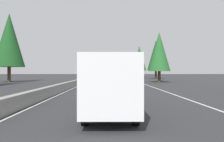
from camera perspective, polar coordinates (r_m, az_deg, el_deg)
name	(u,v)px	position (r m, az deg, el deg)	size (l,w,h in m)	color
ground_plane	(91,80)	(64.19, -5.33, -2.21)	(320.00, 320.00, 0.00)	#2D2D30
median_barrier	(95,77)	(84.14, -4.43, -1.43)	(180.00, 0.56, 0.90)	gray
shoulder_stripe_right	(128,78)	(74.24, 4.20, -1.93)	(160.00, 0.16, 0.01)	silver
shoulder_stripe_median	(95,79)	(74.14, -4.51, -1.93)	(160.00, 0.16, 0.01)	silver
sign_gantry_overhead	(113,59)	(46.87, 0.35, 3.15)	(0.50, 12.68, 6.26)	gray
box_truck_far_center	(110,83)	(11.95, -0.49, -3.22)	(8.50, 2.40, 2.95)	white
minivan_far_right	(109,78)	(47.18, -0.65, -1.77)	(5.00, 1.95, 1.69)	#2D6B38
pickup_near_right	(100,76)	(77.05, -3.08, -1.19)	(5.60, 2.00, 1.86)	red
sedan_mid_center	(103,75)	(123.41, -2.37, -0.93)	(4.40, 1.80, 1.47)	#2D6B38
sedan_far_left	(110,76)	(77.40, -0.58, -1.36)	(4.40, 1.80, 1.47)	slate
conifer_right_near	(159,52)	(49.06, 12.03, 4.86)	(4.76, 4.76, 10.81)	#4C3823
conifer_right_mid	(156,55)	(75.83, 11.19, 4.01)	(5.66, 5.66, 12.86)	#4C3823
conifer_right_far	(139,58)	(87.13, 7.00, 3.26)	(5.44, 5.44, 12.35)	#4C3823
conifer_left_near	(9,40)	(54.64, -24.90, 7.21)	(6.71, 6.71, 15.25)	#4C3823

